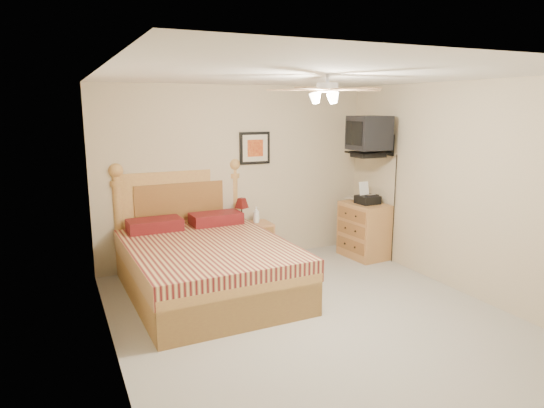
{
  "coord_description": "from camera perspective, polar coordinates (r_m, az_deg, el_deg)",
  "views": [
    {
      "loc": [
        -2.39,
        -4.2,
        2.21
      ],
      "look_at": [
        -0.07,
        0.9,
        1.07
      ],
      "focal_mm": 32.0,
      "sensor_mm": 36.0,
      "label": 1
    }
  ],
  "objects": [
    {
      "name": "lotion_bottle",
      "position": [
        6.9,
        -1.87,
        -1.27
      ],
      "size": [
        0.12,
        0.12,
        0.24
      ],
      "primitive_type": "imported",
      "rotation": [
        0.0,
        0.0,
        0.36
      ],
      "color": "white",
      "rests_on": "nightstand"
    },
    {
      "name": "ceiling",
      "position": [
        4.84,
        5.31,
        14.85
      ],
      "size": [
        4.0,
        4.5,
        0.04
      ],
      "primitive_type": "cube",
      "color": "white",
      "rests_on": "ground"
    },
    {
      "name": "bed",
      "position": [
        5.74,
        -7.68,
        -3.4
      ],
      "size": [
        1.83,
        2.36,
        1.5
      ],
      "primitive_type": null,
      "rotation": [
        0.0,
        0.0,
        0.03
      ],
      "color": "#BB7F4C",
      "rests_on": "ground"
    },
    {
      "name": "magazine_lower",
      "position": [
        7.4,
        9.41,
        0.53
      ],
      "size": [
        0.31,
        0.36,
        0.03
      ],
      "primitive_type": "imported",
      "rotation": [
        0.0,
        0.0,
        0.34
      ],
      "color": "#B9AC98",
      "rests_on": "dresser"
    },
    {
      "name": "nightstand",
      "position": [
        6.97,
        -2.28,
        -4.58
      ],
      "size": [
        0.54,
        0.41,
        0.57
      ],
      "primitive_type": "cube",
      "rotation": [
        0.0,
        0.0,
        -0.02
      ],
      "color": "#BB7B50",
      "rests_on": "ground"
    },
    {
      "name": "wall_front",
      "position": [
        3.23,
        25.22,
        -6.94
      ],
      "size": [
        4.0,
        0.04,
        2.5
      ],
      "primitive_type": "cube",
      "color": "#C3B290",
      "rests_on": "ground"
    },
    {
      "name": "dresser",
      "position": [
        7.3,
        10.76,
        -3.05
      ],
      "size": [
        0.54,
        0.73,
        0.81
      ],
      "primitive_type": "cube",
      "rotation": [
        0.0,
        0.0,
        0.09
      ],
      "color": "#AE6E3E",
      "rests_on": "ground"
    },
    {
      "name": "wall_left",
      "position": [
        4.33,
        -18.71,
        -1.97
      ],
      "size": [
        0.04,
        4.5,
        2.5
      ],
      "primitive_type": "cube",
      "color": "#C3B290",
      "rests_on": "ground"
    },
    {
      "name": "table_lamp",
      "position": [
        6.82,
        -3.58,
        -0.84
      ],
      "size": [
        0.25,
        0.25,
        0.37
      ],
      "primitive_type": null,
      "rotation": [
        0.0,
        0.0,
        -0.28
      ],
      "color": "#5C1412",
      "rests_on": "nightstand"
    },
    {
      "name": "floor",
      "position": [
        5.31,
        4.8,
        -13.16
      ],
      "size": [
        4.5,
        4.5,
        0.0
      ],
      "primitive_type": "plane",
      "color": "#A19D92",
      "rests_on": "ground"
    },
    {
      "name": "ceiling_fan",
      "position": [
        4.66,
        6.53,
        13.23
      ],
      "size": [
        1.14,
        1.14,
        0.28
      ],
      "primitive_type": null,
      "color": "silver",
      "rests_on": "ceiling"
    },
    {
      "name": "magazine_upper",
      "position": [
        7.42,
        9.62,
        0.74
      ],
      "size": [
        0.21,
        0.27,
        0.02
      ],
      "primitive_type": "imported",
      "rotation": [
        0.0,
        0.0,
        -0.17
      ],
      "color": "tan",
      "rests_on": "magazine_lower"
    },
    {
      "name": "wall_back",
      "position": [
        6.94,
        -4.14,
        3.47
      ],
      "size": [
        4.0,
        0.04,
        2.5
      ],
      "primitive_type": "cube",
      "color": "#C3B290",
      "rests_on": "ground"
    },
    {
      "name": "fax_machine",
      "position": [
        7.16,
        11.21,
        1.26
      ],
      "size": [
        0.31,
        0.33,
        0.31
      ],
      "primitive_type": null,
      "rotation": [
        0.0,
        0.0,
        0.06
      ],
      "color": "black",
      "rests_on": "dresser"
    },
    {
      "name": "framed_picture",
      "position": [
        6.98,
        -2.04,
        6.6
      ],
      "size": [
        0.46,
        0.04,
        0.46
      ],
      "primitive_type": "cube",
      "color": "black",
      "rests_on": "wall_back"
    },
    {
      "name": "wall_right",
      "position": [
        6.15,
        21.49,
        1.67
      ],
      "size": [
        0.04,
        4.5,
        2.5
      ],
      "primitive_type": "cube",
      "color": "#C3B290",
      "rests_on": "ground"
    },
    {
      "name": "wall_tv",
      "position": [
        6.93,
        12.36,
        7.88
      ],
      "size": [
        0.56,
        0.46,
        0.58
      ],
      "primitive_type": null,
      "color": "black",
      "rests_on": "wall_right"
    }
  ]
}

